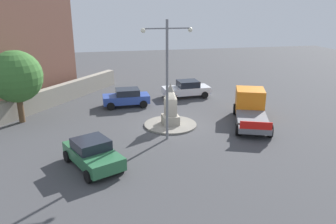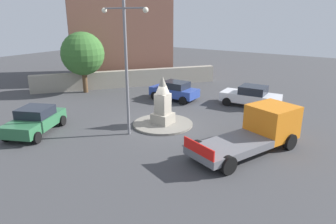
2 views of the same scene
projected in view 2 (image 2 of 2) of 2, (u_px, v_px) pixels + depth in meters
The scene contains 11 objects.
ground_plane at pixel (163, 125), 19.09m from camera, with size 80.00×80.00×0.00m, color #424244.
traffic_island at pixel (163, 124), 19.07m from camera, with size 3.74×3.74×0.13m, color gray.
monument at pixel (163, 103), 18.64m from camera, with size 1.14×1.14×2.97m.
streetlamp at pixel (126, 56), 16.25m from camera, with size 3.08×0.28×7.43m.
car_green_near_island at pixel (35, 120), 17.62m from camera, with size 3.31×4.37×1.50m.
car_white_parked_right at pixel (251, 96), 22.78m from camera, with size 4.38×2.22×1.55m.
car_blue_passing at pixel (174, 90), 24.46m from camera, with size 3.85×1.91×1.50m.
truck_orange_approaching at pixel (259, 129), 15.47m from camera, with size 4.16×6.48×2.13m.
stone_boundary_wall at pixel (128, 78), 28.92m from camera, with size 17.44×0.70×1.57m, color #9E9687.
corner_building at pixel (117, 21), 32.14m from camera, with size 10.03×7.59×11.80m, color brown.
tree_near_wall at pixel (83, 54), 26.02m from camera, with size 3.68×3.68×5.24m.
Camera 2 is at (10.25, -14.70, 6.63)m, focal length 32.50 mm.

